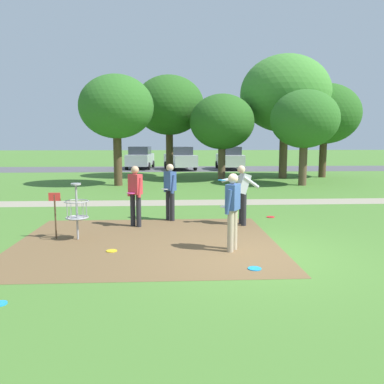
% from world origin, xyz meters
% --- Properties ---
extents(ground_plane, '(160.00, 160.00, 0.00)m').
position_xyz_m(ground_plane, '(0.00, 0.00, 0.00)').
color(ground_plane, '#47752D').
extents(dirt_tee_pad, '(6.15, 5.27, 0.01)m').
position_xyz_m(dirt_tee_pad, '(-2.35, 1.17, 0.00)').
color(dirt_tee_pad, brown).
rests_on(dirt_tee_pad, ground).
extents(disc_golf_basket, '(0.98, 0.58, 1.39)m').
position_xyz_m(disc_golf_basket, '(-4.10, 1.52, 0.75)').
color(disc_golf_basket, '#9E9EA3').
rests_on(disc_golf_basket, ground).
extents(player_foreground_watching, '(0.45, 0.48, 1.71)m').
position_xyz_m(player_foreground_watching, '(-1.78, 3.69, 0.97)').
color(player_foreground_watching, '#232328').
rests_on(player_foreground_watching, ground).
extents(player_throwing, '(0.45, 0.49, 1.71)m').
position_xyz_m(player_throwing, '(-0.41, 0.35, 0.97)').
color(player_throwing, tan).
rests_on(player_throwing, ground).
extents(player_waiting_left, '(1.15, 0.42, 1.71)m').
position_xyz_m(player_waiting_left, '(0.27, 2.94, 0.99)').
color(player_waiting_left, '#232328').
rests_on(player_waiting_left, ground).
extents(player_waiting_right, '(0.47, 0.45, 1.71)m').
position_xyz_m(player_waiting_right, '(-2.75, 2.90, 0.97)').
color(player_waiting_right, '#232328').
rests_on(player_waiting_right, ground).
extents(frisbee_near_basket, '(0.26, 0.26, 0.02)m').
position_xyz_m(frisbee_near_basket, '(-0.18, -0.91, 0.01)').
color(frisbee_near_basket, '#1E93DB').
rests_on(frisbee_near_basket, ground).
extents(frisbee_by_tee, '(0.25, 0.25, 0.02)m').
position_xyz_m(frisbee_by_tee, '(1.37, 3.97, 0.01)').
color(frisbee_by_tee, red).
rests_on(frisbee_by_tee, ground).
extents(frisbee_mid_grass, '(0.24, 0.24, 0.02)m').
position_xyz_m(frisbee_mid_grass, '(-3.06, 0.43, 0.01)').
color(frisbee_mid_grass, gold).
rests_on(frisbee_mid_grass, ground).
extents(tree_near_left, '(3.56, 3.56, 5.00)m').
position_xyz_m(tree_near_left, '(5.24, 12.41, 3.46)').
color(tree_near_left, brown).
rests_on(tree_near_left, ground).
extents(tree_near_right, '(4.38, 4.38, 6.43)m').
position_xyz_m(tree_near_right, '(-1.84, 17.25, 4.54)').
color(tree_near_right, '#4C3823').
rests_on(tree_near_right, ground).
extents(tree_mid_left, '(3.86, 3.86, 5.75)m').
position_xyz_m(tree_mid_left, '(-4.55, 12.83, 4.08)').
color(tree_mid_left, '#4C3823').
rests_on(tree_mid_left, ground).
extents(tree_mid_center, '(3.73, 3.73, 5.03)m').
position_xyz_m(tree_mid_center, '(1.22, 14.84, 3.42)').
color(tree_mid_center, brown).
rests_on(tree_mid_center, ground).
extents(tree_mid_right, '(5.50, 5.50, 7.55)m').
position_xyz_m(tree_mid_right, '(5.28, 16.27, 5.19)').
color(tree_mid_right, brown).
rests_on(tree_mid_right, ground).
extents(tree_far_left, '(4.45, 4.45, 5.93)m').
position_xyz_m(tree_far_left, '(8.02, 16.77, 4.02)').
color(tree_far_left, '#4C3823').
rests_on(tree_far_left, ground).
extents(parking_lot_strip, '(36.00, 6.00, 0.01)m').
position_xyz_m(parking_lot_strip, '(0.00, 24.31, 0.00)').
color(parking_lot_strip, '#4C4C51').
rests_on(parking_lot_strip, ground).
extents(parked_car_leftmost, '(2.24, 4.34, 1.84)m').
position_xyz_m(parked_car_leftmost, '(-4.31, 24.77, 0.92)').
color(parked_car_leftmost, '#B2B7BC').
rests_on(parked_car_leftmost, ground).
extents(parked_car_center_left, '(2.68, 4.49, 1.84)m').
position_xyz_m(parked_car_center_left, '(-1.03, 23.61, 0.92)').
color(parked_car_center_left, '#B2B7BC').
rests_on(parked_car_center_left, ground).
extents(parked_car_center_right, '(1.99, 4.20, 1.84)m').
position_xyz_m(parked_car_center_right, '(3.02, 23.67, 0.92)').
color(parked_car_center_right, silver).
rests_on(parked_car_center_right, ground).
extents(gravel_path, '(40.00, 1.37, 0.00)m').
position_xyz_m(gravel_path, '(0.00, 6.99, 0.00)').
color(gravel_path, gray).
rests_on(gravel_path, ground).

